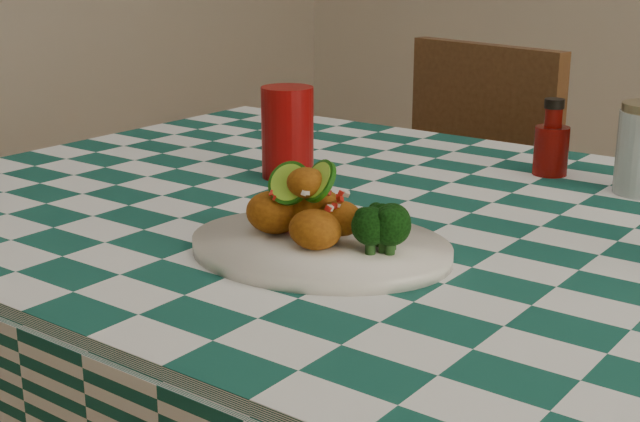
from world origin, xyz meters
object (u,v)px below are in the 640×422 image
Objects in this scene: ketchup_bottle at (552,137)px; wooden_chair_left at (422,254)px; red_tumbler at (287,132)px; plate at (320,248)px; fried_chicken_pile at (311,204)px.

ketchup_bottle is 0.13× the size of wooden_chair_left.
ketchup_bottle is (0.33, 0.27, -0.01)m from red_tumbler.
red_tumbler is 0.42m from ketchup_bottle.
plate is at bearing -96.78° from ketchup_bottle.
red_tumbler reaches higher than plate.
fried_chicken_pile is 0.54m from ketchup_bottle.
ketchup_bottle is at bearing 83.22° from plate.
plate is at bearing -45.41° from red_tumbler.
red_tumbler is 1.17× the size of ketchup_bottle.
ketchup_bottle is at bearing -25.18° from wooden_chair_left.
red_tumbler reaches higher than fried_chicken_pile.
fried_chicken_pile is at bearing -98.25° from ketchup_bottle.
wooden_chair_left is (-0.35, 0.88, -0.38)m from fried_chicken_pile.
red_tumbler reaches higher than ketchup_bottle.
plate is 0.54m from ketchup_bottle.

